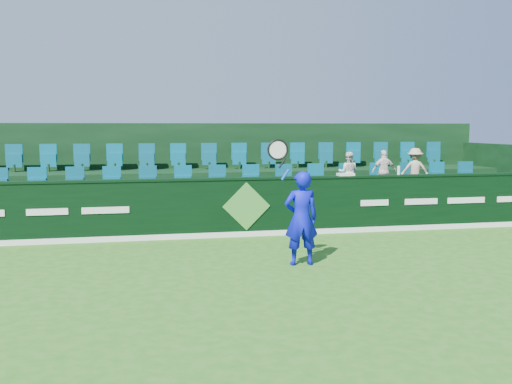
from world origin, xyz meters
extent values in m
plane|color=#266718|center=(0.00, 0.00, 0.00)|extent=(60.00, 60.00, 0.00)
cube|color=black|center=(0.00, 4.00, 0.65)|extent=(16.00, 0.20, 1.30)
cube|color=black|center=(0.00, 4.00, 1.32)|extent=(16.00, 0.24, 0.05)
cube|color=white|center=(0.00, 3.89, 0.06)|extent=(16.00, 0.02, 0.12)
cube|color=#429034|center=(0.00, 3.88, 0.70)|extent=(1.10, 0.02, 1.10)
cube|color=white|center=(-4.30, 3.89, 0.70)|extent=(0.85, 0.01, 0.14)
cube|color=white|center=(-3.10, 3.89, 0.70)|extent=(1.00, 0.01, 0.14)
cube|color=white|center=(3.10, 3.89, 0.70)|extent=(0.70, 0.01, 0.14)
cube|color=white|center=(4.30, 3.89, 0.70)|extent=(0.85, 0.01, 0.14)
cube|color=white|center=(5.50, 3.89, 0.70)|extent=(1.00, 0.01, 0.14)
cube|color=white|center=(6.70, 3.89, 0.70)|extent=(0.70, 0.01, 0.14)
cube|color=black|center=(0.00, 5.10, 0.40)|extent=(16.00, 2.00, 0.80)
cube|color=black|center=(0.00, 7.00, 0.65)|extent=(16.00, 1.80, 1.30)
cube|color=black|center=(0.00, 8.00, 1.30)|extent=(16.00, 0.20, 2.60)
cube|color=black|center=(7.90, 6.00, 1.00)|extent=(0.20, 4.00, 2.00)
cube|color=#055B76|center=(0.00, 5.50, 1.10)|extent=(13.50, 0.50, 0.60)
cube|color=#055B76|center=(0.00, 7.30, 1.60)|extent=(13.50, 0.50, 0.60)
imported|color=#0B11C7|center=(0.49, 1.09, 0.85)|extent=(0.63, 0.42, 1.71)
cylinder|color=#143FBF|center=(0.17, 0.99, 1.66)|extent=(0.16, 0.04, 0.21)
cylinder|color=black|center=(0.11, 0.99, 1.86)|extent=(0.14, 0.03, 0.18)
torus|color=black|center=(0.03, 0.99, 2.10)|extent=(0.52, 0.04, 0.52)
cylinder|color=silver|center=(0.03, 0.99, 2.10)|extent=(0.43, 0.01, 0.43)
imported|color=white|center=(2.89, 5.12, 1.33)|extent=(0.63, 0.57, 1.06)
imported|color=white|center=(3.87, 5.12, 1.35)|extent=(0.66, 0.31, 1.10)
imported|color=tan|center=(4.73, 5.12, 1.37)|extent=(0.84, 0.65, 1.14)
cube|color=silver|center=(2.40, 4.00, 1.38)|extent=(0.38, 0.25, 0.06)
cylinder|color=silver|center=(3.74, 4.00, 1.46)|extent=(0.07, 0.07, 0.21)
camera|label=1|loc=(-2.31, -8.71, 2.50)|focal=40.00mm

